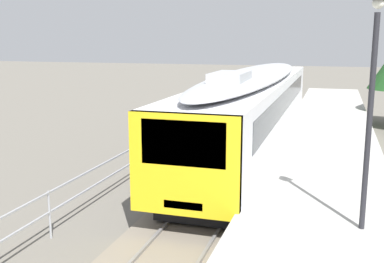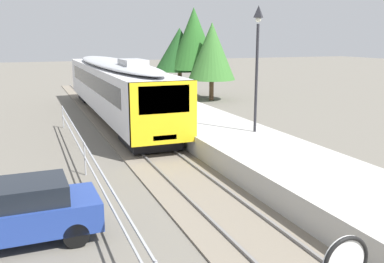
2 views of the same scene
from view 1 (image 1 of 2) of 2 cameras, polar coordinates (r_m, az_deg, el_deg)
name	(u,v)px [view 1 (image 1 of 2)]	position (r m, az deg, el deg)	size (l,w,h in m)	color
ground_plane	(82,225)	(13.34, -13.30, -11.00)	(160.00, 160.00, 0.00)	#6B665B
track_rails	(186,237)	(12.17, -0.69, -12.73)	(3.20, 60.00, 0.14)	slate
commuter_train	(254,104)	(20.91, 7.56, 3.36)	(2.82, 20.44, 3.74)	silver
station_platform	(319,237)	(11.52, 15.27, -12.33)	(3.90, 60.00, 0.90)	#B7B5AD
platform_lamp_mid_platform	(374,57)	(10.32, 21.35, 8.51)	(0.34, 0.34, 5.35)	#232328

